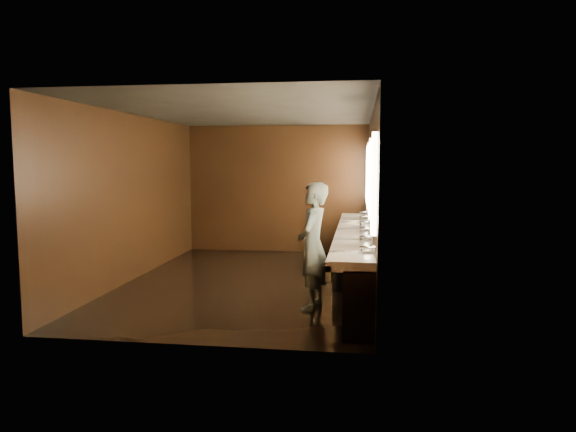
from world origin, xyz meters
name	(u,v)px	position (x,y,z in m)	size (l,w,h in m)	color
floor	(249,282)	(0.00, 0.00, 0.00)	(6.00, 6.00, 0.00)	black
ceiling	(248,112)	(0.00, 0.00, 2.80)	(4.00, 6.00, 0.02)	#2D2D2B
wall_back	(277,189)	(0.00, 3.00, 1.40)	(4.00, 0.02, 2.80)	black
wall_front	(188,218)	(0.00, -3.00, 1.40)	(4.00, 0.02, 2.80)	black
wall_left	(133,197)	(-2.00, 0.00, 1.40)	(0.02, 6.00, 2.80)	black
wall_right	(372,200)	(2.00, 0.00, 1.40)	(0.02, 6.00, 2.80)	black
sink_counter	(358,255)	(1.79, 0.00, 0.50)	(0.55, 5.40, 1.01)	black
mirror_band	(371,178)	(1.98, 0.00, 1.75)	(0.06, 5.03, 1.15)	#FFE3B3
person	(313,246)	(1.19, -1.39, 0.86)	(0.63, 0.41, 1.73)	#9AD6E5
trash_bin	(343,274)	(1.58, -0.36, 0.27)	(0.34, 0.34, 0.53)	black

